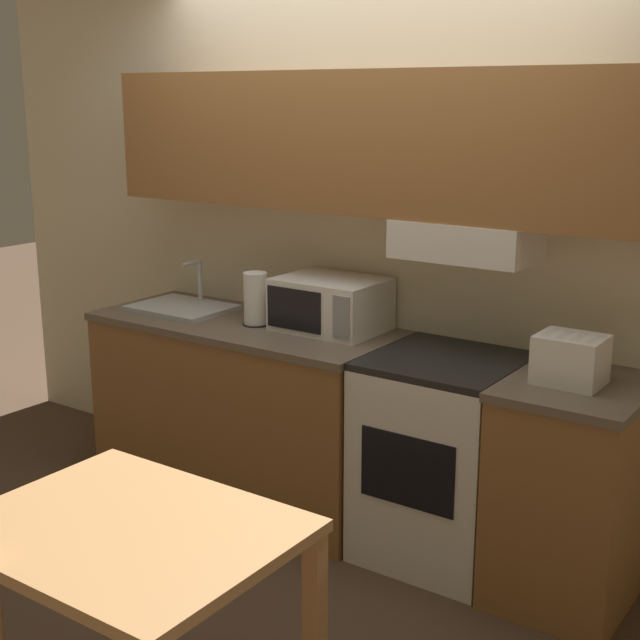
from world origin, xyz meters
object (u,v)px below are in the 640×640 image
toaster (570,359)px  paper_towel_roll (256,299)px  sink_basin (182,307)px  microwave (331,304)px  dining_table (129,564)px  stove_range (442,458)px

toaster → paper_towel_roll: size_ratio=1.03×
toaster → sink_basin: bearing=179.3°
toaster → sink_basin: (-2.03, 0.03, -0.08)m
microwave → sink_basin: (-0.84, -0.11, -0.11)m
sink_basin → toaster: bearing=-0.7°
toaster → dining_table: bearing=-113.7°
paper_towel_roll → dining_table: 1.86m
microwave → paper_towel_roll: size_ratio=1.89×
microwave → toaster: (1.19, -0.14, -0.03)m
sink_basin → paper_towel_roll: bearing=-1.5°
stove_range → microwave: 0.87m
sink_basin → dining_table: (1.33, -1.63, -0.26)m
toaster → stove_range: bearing=176.6°
stove_range → sink_basin: (-1.49, -0.01, 0.46)m
stove_range → microwave: bearing=170.6°
stove_range → dining_table: (-0.17, -1.64, 0.20)m
stove_range → dining_table: stove_range is taller
toaster → sink_basin: 2.03m
microwave → paper_towel_roll: paper_towel_roll is taller
toaster → sink_basin: sink_basin is taller
microwave → toaster: microwave is taller
microwave → paper_towel_roll: (-0.34, -0.13, 0.00)m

